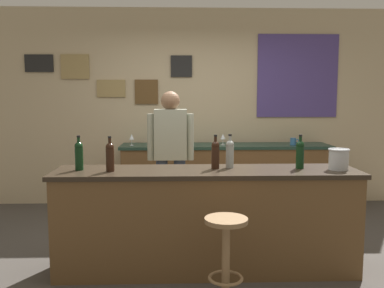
% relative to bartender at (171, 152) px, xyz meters
% --- Properties ---
extents(ground_plane, '(10.00, 10.00, 0.00)m').
position_rel_bartender_xyz_m(ground_plane, '(0.34, -0.61, -0.94)').
color(ground_plane, '#423D38').
extents(back_wall, '(6.00, 0.09, 2.80)m').
position_rel_bartender_xyz_m(back_wall, '(0.36, 1.41, 0.48)').
color(back_wall, tan).
rests_on(back_wall, ground_plane).
extents(bar_counter, '(2.69, 0.60, 0.92)m').
position_rel_bartender_xyz_m(bar_counter, '(0.34, -1.01, -0.47)').
color(bar_counter, brown).
rests_on(bar_counter, ground_plane).
extents(side_counter, '(2.87, 0.56, 0.90)m').
position_rel_bartender_xyz_m(side_counter, '(0.74, 1.04, -0.48)').
color(side_counter, brown).
rests_on(side_counter, ground_plane).
extents(bartender, '(0.52, 0.21, 1.62)m').
position_rel_bartender_xyz_m(bartender, '(0.00, 0.00, 0.00)').
color(bartender, '#384766').
rests_on(bartender, ground_plane).
extents(bar_stool, '(0.32, 0.32, 0.68)m').
position_rel_bartender_xyz_m(bar_stool, '(0.43, -1.69, -0.48)').
color(bar_stool, olive).
rests_on(bar_stool, ground_plane).
extents(wine_bottle_a, '(0.07, 0.07, 0.31)m').
position_rel_bartender_xyz_m(wine_bottle_a, '(-0.79, -0.99, 0.12)').
color(wine_bottle_a, black).
rests_on(wine_bottle_a, bar_counter).
extents(wine_bottle_b, '(0.07, 0.07, 0.31)m').
position_rel_bartender_xyz_m(wine_bottle_b, '(-0.50, -1.07, 0.12)').
color(wine_bottle_b, black).
rests_on(wine_bottle_b, bar_counter).
extents(wine_bottle_c, '(0.07, 0.07, 0.31)m').
position_rel_bartender_xyz_m(wine_bottle_c, '(0.42, -0.96, 0.12)').
color(wine_bottle_c, black).
rests_on(wine_bottle_c, bar_counter).
extents(wine_bottle_d, '(0.07, 0.07, 0.31)m').
position_rel_bartender_xyz_m(wine_bottle_d, '(0.55, -0.92, 0.12)').
color(wine_bottle_d, '#999E99').
rests_on(wine_bottle_d, bar_counter).
extents(wine_bottle_e, '(0.07, 0.07, 0.31)m').
position_rel_bartender_xyz_m(wine_bottle_e, '(1.18, -0.98, 0.12)').
color(wine_bottle_e, black).
rests_on(wine_bottle_e, bar_counter).
extents(ice_bucket, '(0.19, 0.19, 0.19)m').
position_rel_bartender_xyz_m(ice_bucket, '(1.50, -1.06, 0.08)').
color(ice_bucket, '#B7BABF').
rests_on(ice_bucket, bar_counter).
extents(wine_glass_a, '(0.07, 0.07, 0.16)m').
position_rel_bartender_xyz_m(wine_glass_a, '(-0.54, 0.99, 0.07)').
color(wine_glass_a, silver).
rests_on(wine_glass_a, side_counter).
extents(wine_glass_b, '(0.07, 0.07, 0.16)m').
position_rel_bartender_xyz_m(wine_glass_b, '(-0.10, 0.97, 0.07)').
color(wine_glass_b, silver).
rests_on(wine_glass_b, side_counter).
extents(wine_glass_c, '(0.07, 0.07, 0.16)m').
position_rel_bartender_xyz_m(wine_glass_c, '(0.09, 1.03, 0.07)').
color(wine_glass_c, silver).
rests_on(wine_glass_c, side_counter).
extents(wine_glass_d, '(0.07, 0.07, 0.16)m').
position_rel_bartender_xyz_m(wine_glass_d, '(0.70, 1.01, 0.07)').
color(wine_glass_d, silver).
rests_on(wine_glass_d, side_counter).
extents(coffee_mug, '(0.12, 0.08, 0.09)m').
position_rel_bartender_xyz_m(coffee_mug, '(1.66, 0.98, 0.01)').
color(coffee_mug, '#336699').
rests_on(coffee_mug, side_counter).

